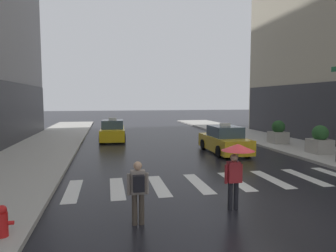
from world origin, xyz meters
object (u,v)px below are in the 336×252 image
(taxi_lead, at_px, (224,141))
(planter_near_corner, at_px, (320,141))
(pedestrian_with_umbrella, at_px, (236,158))
(pedestrian_with_backpack, at_px, (138,188))
(fire_hydrant, at_px, (2,221))
(planter_mid_block, at_px, (278,133))
(taxi_second, at_px, (113,131))

(taxi_lead, xyz_separation_m, planter_near_corner, (4.98, -2.02, 0.15))
(pedestrian_with_umbrella, bearing_deg, pedestrian_with_backpack, -169.79)
(pedestrian_with_umbrella, xyz_separation_m, pedestrian_with_backpack, (-2.90, -0.52, -0.54))
(taxi_lead, distance_m, fire_hydrant, 13.52)
(pedestrian_with_backpack, relative_size, planter_mid_block, 1.03)
(pedestrian_with_backpack, bearing_deg, planter_near_corner, 33.70)
(planter_near_corner, bearing_deg, pedestrian_with_backpack, -146.30)
(taxi_lead, xyz_separation_m, planter_mid_block, (4.84, 2.01, 0.15))
(fire_hydrant, bearing_deg, pedestrian_with_umbrella, 8.33)
(pedestrian_with_backpack, xyz_separation_m, fire_hydrant, (-3.08, -0.35, -0.46))
(pedestrian_with_backpack, xyz_separation_m, planter_near_corner, (11.18, 7.46, -0.10))
(planter_mid_block, bearing_deg, taxi_second, 157.24)
(fire_hydrant, bearing_deg, taxi_lead, 46.64)
(fire_hydrant, height_order, planter_near_corner, planter_near_corner)
(fire_hydrant, relative_size, planter_mid_block, 0.45)
(taxi_second, xyz_separation_m, pedestrian_with_umbrella, (3.21, -15.73, 0.79))
(taxi_second, distance_m, planter_mid_block, 12.31)
(fire_hydrant, bearing_deg, planter_near_corner, 28.71)
(taxi_lead, xyz_separation_m, taxi_second, (-6.51, 6.78, 0.00))
(taxi_lead, bearing_deg, pedestrian_with_umbrella, -110.24)
(pedestrian_with_backpack, bearing_deg, pedestrian_with_umbrella, 10.21)
(pedestrian_with_umbrella, height_order, planter_mid_block, pedestrian_with_umbrella)
(pedestrian_with_backpack, distance_m, planter_near_corner, 13.44)
(taxi_second, distance_m, fire_hydrant, 16.83)
(pedestrian_with_backpack, bearing_deg, planter_mid_block, 46.14)
(planter_near_corner, relative_size, planter_mid_block, 1.00)
(pedestrian_with_backpack, relative_size, fire_hydrant, 2.29)
(taxi_lead, relative_size, pedestrian_with_umbrella, 2.35)
(taxi_lead, bearing_deg, taxi_second, 133.87)
(pedestrian_with_backpack, bearing_deg, fire_hydrant, -173.46)
(planter_mid_block, bearing_deg, pedestrian_with_backpack, -133.86)
(taxi_second, height_order, planter_near_corner, taxi_second)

